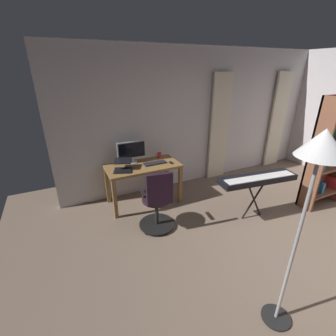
% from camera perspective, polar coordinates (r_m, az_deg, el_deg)
% --- Properties ---
extents(ground_plane, '(7.65, 7.65, 0.00)m').
position_cam_1_polar(ground_plane, '(3.76, 33.30, -19.60)').
color(ground_plane, '#786353').
extents(back_room_partition, '(5.82, 0.10, 2.71)m').
position_cam_1_polar(back_room_partition, '(5.01, 7.85, 11.89)').
color(back_room_partition, silver).
rests_on(back_room_partition, ground).
extents(curtain_left_panel, '(0.46, 0.06, 2.25)m').
position_cam_1_polar(curtain_left_panel, '(6.42, 25.08, 10.36)').
color(curtain_left_panel, beige).
rests_on(curtain_left_panel, ground).
extents(curtain_right_panel, '(0.45, 0.06, 2.25)m').
position_cam_1_polar(curtain_right_panel, '(5.21, 12.31, 9.44)').
color(curtain_right_panel, beige).
rests_on(curtain_right_panel, ground).
extents(desk, '(1.29, 0.64, 0.74)m').
position_cam_1_polar(desk, '(4.20, -6.06, -0.63)').
color(desk, olive).
rests_on(desk, ground).
extents(office_chair, '(0.56, 0.56, 1.00)m').
position_cam_1_polar(office_chair, '(3.54, -2.55, -8.59)').
color(office_chair, black).
rests_on(office_chair, ground).
extents(computer_monitor, '(0.52, 0.18, 0.39)m').
position_cam_1_polar(computer_monitor, '(4.22, -8.82, 4.13)').
color(computer_monitor, '#B7BCC1').
rests_on(computer_monitor, desk).
extents(computer_keyboard, '(0.40, 0.15, 0.02)m').
position_cam_1_polar(computer_keyboard, '(4.19, -3.19, 1.21)').
color(computer_keyboard, '#232328').
rests_on(computer_keyboard, desk).
extents(laptop, '(0.39, 0.43, 0.16)m').
position_cam_1_polar(laptop, '(3.98, -10.91, 0.29)').
color(laptop, black).
rests_on(laptop, desk).
extents(computer_mouse, '(0.06, 0.10, 0.04)m').
position_cam_1_polar(computer_mouse, '(4.20, 0.70, 1.37)').
color(computer_mouse, black).
rests_on(computer_mouse, desk).
extents(mug_coffee, '(0.12, 0.08, 0.10)m').
position_cam_1_polar(mug_coffee, '(4.48, -2.14, 3.22)').
color(mug_coffee, '#CC3D33').
rests_on(mug_coffee, desk).
extents(bookshelf, '(0.81, 0.30, 1.95)m').
position_cam_1_polar(bookshelf, '(4.89, 34.55, 3.13)').
color(bookshelf, brown).
rests_on(bookshelf, ground).
extents(piano_keyboard, '(1.31, 0.49, 0.77)m').
position_cam_1_polar(piano_keyboard, '(3.96, 20.90, -2.60)').
color(piano_keyboard, black).
rests_on(piano_keyboard, ground).
extents(floor_lamp, '(0.35, 0.35, 1.94)m').
position_cam_1_polar(floor_lamp, '(2.02, 32.50, 0.40)').
color(floor_lamp, black).
rests_on(floor_lamp, ground).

